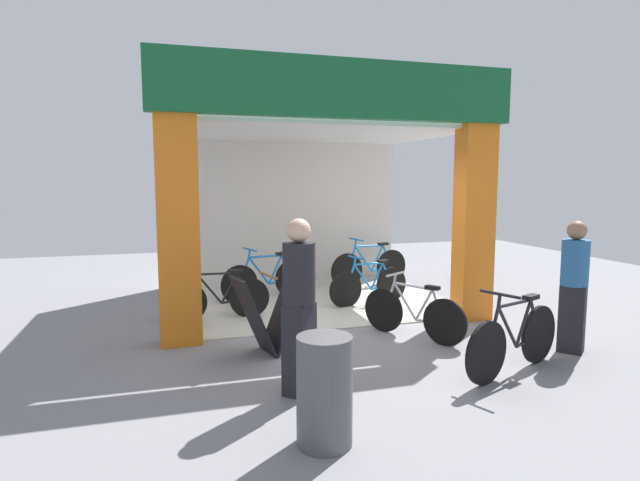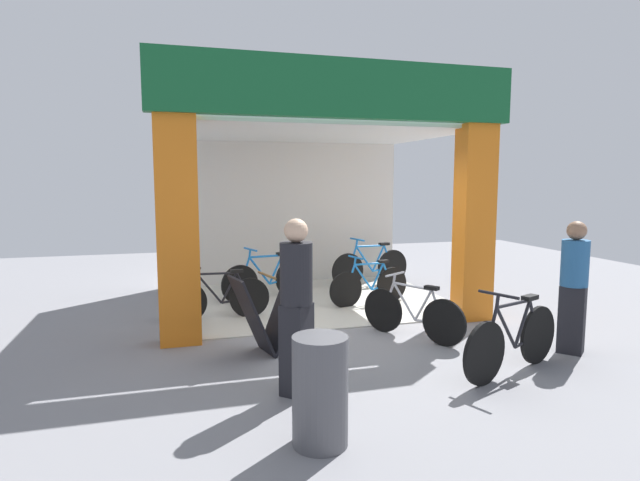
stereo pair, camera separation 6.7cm
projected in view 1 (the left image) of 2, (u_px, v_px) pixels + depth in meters
The scene contains 12 objects.
ground_plane at pixel (338, 330), 7.23m from camera, with size 17.43×17.43×0.00m, color gray.
shop_facade at pixel (306, 189), 8.61m from camera, with size 4.92×3.84×3.62m.
bicycle_inside_0 at pixel (219, 298), 7.68m from camera, with size 1.54×0.42×0.85m.
bicycle_inside_1 at pixel (369, 285), 8.65m from camera, with size 1.48×0.45×0.83m.
bicycle_inside_2 at pixel (267, 279), 8.97m from camera, with size 1.61×0.59×0.92m.
bicycle_inside_3 at pixel (370, 267), 10.17m from camera, with size 1.70×0.52×0.95m.
bicycle_parked_0 at pixel (514, 339), 5.58m from camera, with size 1.57×0.68×0.93m.
bicycle_parked_1 at pixel (413, 313), 6.81m from camera, with size 0.84×1.32×0.84m.
sandwich_board_sign at pixel (269, 314), 6.22m from camera, with size 0.91×0.66×0.97m.
pedestrian_0 at pixel (574, 286), 6.22m from camera, with size 0.44×0.44×1.59m.
pedestrian_1 at pixel (299, 305), 4.98m from camera, with size 0.44×0.44×1.71m.
trash_bin at pixel (324, 391), 4.06m from camera, with size 0.44×0.44×0.87m, color #4C4C51.
Camera 1 is at (-2.25, -6.67, 2.08)m, focal length 29.25 mm.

